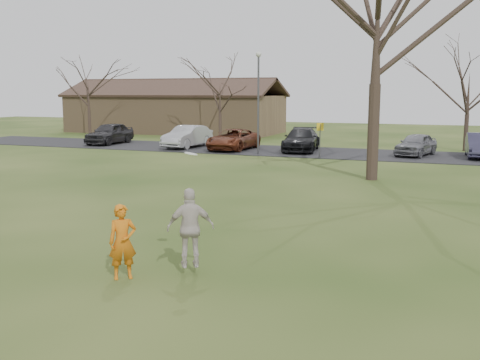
% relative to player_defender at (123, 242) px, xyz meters
% --- Properties ---
extents(ground, '(120.00, 120.00, 0.00)m').
position_rel_player_defender_xyz_m(ground, '(0.94, 0.31, -0.79)').
color(ground, '#1E380F').
rests_on(ground, ground).
extents(parking_strip, '(62.00, 6.50, 0.04)m').
position_rel_player_defender_xyz_m(parking_strip, '(0.94, 25.31, -0.77)').
color(parking_strip, black).
rests_on(parking_strip, ground).
extents(player_defender, '(0.68, 0.66, 1.57)m').
position_rel_player_defender_xyz_m(player_defender, '(0.00, 0.00, 0.00)').
color(player_defender, '#C96510').
rests_on(player_defender, ground).
extents(car_0, '(2.05, 4.69, 1.58)m').
position_rel_player_defender_xyz_m(car_0, '(-17.65, 25.33, 0.04)').
color(car_0, '#29282B').
rests_on(car_0, parking_strip).
extents(car_1, '(1.93, 4.71, 1.52)m').
position_rel_player_defender_xyz_m(car_1, '(-11.03, 24.97, 0.01)').
color(car_1, '#A4A5AA').
rests_on(car_1, parking_strip).
extents(car_2, '(2.44, 5.00, 1.37)m').
position_rel_player_defender_xyz_m(car_2, '(-7.51, 24.77, -0.06)').
color(car_2, '#5F2916').
rests_on(car_2, parking_strip).
extents(car_3, '(2.70, 5.29, 1.47)m').
position_rel_player_defender_xyz_m(car_3, '(-3.07, 25.63, -0.01)').
color(car_3, black).
rests_on(car_3, parking_strip).
extents(car_4, '(2.59, 4.26, 1.35)m').
position_rel_player_defender_xyz_m(car_4, '(4.11, 25.59, -0.07)').
color(car_4, slate).
rests_on(car_4, parking_strip).
extents(catching_play, '(1.07, 0.85, 2.46)m').
position_rel_player_defender_xyz_m(catching_play, '(1.21, 0.73, 0.24)').
color(catching_play, beige).
rests_on(catching_play, ground).
extents(building, '(20.60, 8.50, 5.14)m').
position_rel_player_defender_xyz_m(building, '(-19.06, 38.31, 1.15)').
color(building, '#8C6D4C').
rests_on(building, ground).
extents(lamp_post, '(0.34, 0.34, 6.27)m').
position_rel_player_defender_xyz_m(lamp_post, '(-5.06, 22.81, 3.18)').
color(lamp_post, '#47474C').
rests_on(lamp_post, ground).
extents(sign_yellow, '(0.35, 0.35, 2.08)m').
position_rel_player_defender_xyz_m(sign_yellow, '(-1.06, 22.31, 0.66)').
color(sign_yellow, '#47474C').
rests_on(sign_yellow, ground).
extents(big_tree, '(9.00, 9.00, 14.00)m').
position_rel_player_defender_xyz_m(big_tree, '(2.94, 15.31, 6.21)').
color(big_tree, '#352821').
rests_on(big_tree, ground).
extents(small_tree_row, '(55.00, 5.90, 8.50)m').
position_rel_player_defender_xyz_m(small_tree_row, '(5.32, 30.36, 3.11)').
color(small_tree_row, '#352821').
rests_on(small_tree_row, ground).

